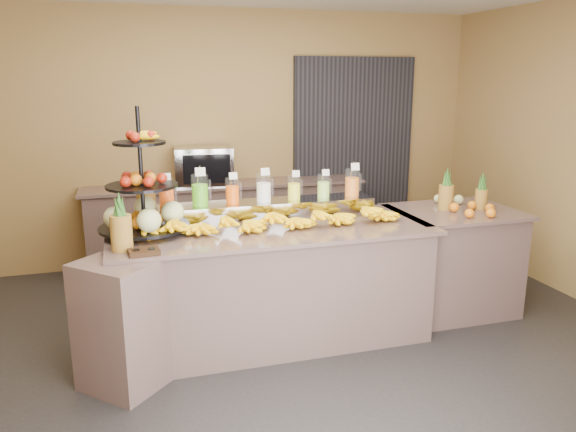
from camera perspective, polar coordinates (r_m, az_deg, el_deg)
name	(u,v)px	position (r m, az deg, el deg)	size (l,w,h in m)	color
ground	(283,353)	(4.45, -0.51, -13.79)	(6.00, 6.00, 0.00)	black
room_envelope	(278,101)	(4.75, -1.04, 11.59)	(6.04, 5.02, 2.82)	olive
buffet_counter	(260,287)	(4.46, -2.90, -7.18)	(2.75, 1.25, 0.93)	gray
right_counter	(451,260)	(5.28, 16.27, -4.31)	(1.08, 0.88, 0.93)	gray
back_ledge	(227,224)	(6.34, -6.20, -0.78)	(3.10, 0.55, 0.93)	gray
pitcher_tray	(264,210)	(4.63, -2.47, 0.60)	(1.85, 0.30, 0.15)	gray
juice_pitcher_orange_a	(167,195)	(4.47, -12.24, 2.08)	(0.12, 0.12, 0.29)	silver
juice_pitcher_green	(200,192)	(4.49, -8.94, 2.44)	(0.13, 0.14, 0.32)	silver
juice_pitcher_orange_b	(232,192)	(4.53, -5.68, 2.42)	(0.11, 0.12, 0.27)	silver
juice_pitcher_milk	(264,189)	(4.59, -2.49, 2.72)	(0.12, 0.13, 0.29)	silver
juice_pitcher_lemon	(294,189)	(4.66, 0.62, 2.76)	(0.11, 0.11, 0.26)	silver
juice_pitcher_lime	(323,187)	(4.74, 3.62, 2.92)	(0.11, 0.11, 0.26)	silver
juice_pitcher_orange_c	(352,184)	(4.83, 6.52, 3.25)	(0.12, 0.13, 0.30)	silver
banana_heap	(271,218)	(4.35, -1.73, -0.21)	(2.11, 0.19, 0.17)	yellow
fruit_stand	(150,202)	(4.29, -13.89, 1.36)	(0.71, 0.71, 0.94)	black
condiment_caddy	(144,252)	(3.85, -14.43, -3.54)	(0.20, 0.15, 0.03)	black
pineapple_left_a	(121,229)	(3.93, -16.60, -1.26)	(0.14, 0.14, 0.41)	brown
pineapple_left_b	(146,203)	(4.61, -14.18, 1.26)	(0.15, 0.15, 0.43)	brown
right_fruit_pile	(467,204)	(5.11, 17.76, 1.17)	(0.41, 0.39, 0.22)	brown
oven_warmer	(204,166)	(6.17, -8.57, 5.06)	(0.61, 0.43, 0.41)	gray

